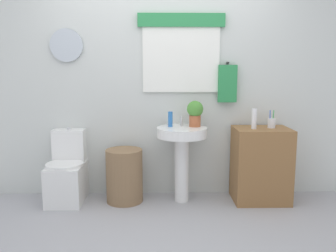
{
  "coord_description": "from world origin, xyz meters",
  "views": [
    {
      "loc": [
        0.01,
        -2.74,
        1.4
      ],
      "look_at": [
        0.08,
        0.8,
        0.82
      ],
      "focal_mm": 37.54,
      "sensor_mm": 36.0,
      "label": 1
    }
  ],
  "objects_px": {
    "laundry_hamper": "(124,176)",
    "lotion_bottle": "(254,119)",
    "toothbrush_cup": "(272,123)",
    "potted_plant": "(195,112)",
    "toilet": "(67,174)",
    "soap_bottle": "(170,119)",
    "pedestal_sink": "(182,146)",
    "wooden_cabinet": "(261,165)"
  },
  "relations": [
    {
      "from": "soap_bottle",
      "to": "toothbrush_cup",
      "type": "relative_size",
      "value": 0.86
    },
    {
      "from": "toilet",
      "to": "laundry_hamper",
      "type": "distance_m",
      "value": 0.61
    },
    {
      "from": "laundry_hamper",
      "to": "wooden_cabinet",
      "type": "relative_size",
      "value": 0.72
    },
    {
      "from": "wooden_cabinet",
      "to": "potted_plant",
      "type": "distance_m",
      "value": 0.9
    },
    {
      "from": "laundry_hamper",
      "to": "lotion_bottle",
      "type": "distance_m",
      "value": 1.48
    },
    {
      "from": "pedestal_sink",
      "to": "soap_bottle",
      "type": "height_order",
      "value": "soap_bottle"
    },
    {
      "from": "toothbrush_cup",
      "to": "toilet",
      "type": "bearing_deg",
      "value": 179.64
    },
    {
      "from": "soap_bottle",
      "to": "wooden_cabinet",
      "type": "bearing_deg",
      "value": -2.98
    },
    {
      "from": "laundry_hamper",
      "to": "wooden_cabinet",
      "type": "distance_m",
      "value": 1.45
    },
    {
      "from": "lotion_bottle",
      "to": "laundry_hamper",
      "type": "bearing_deg",
      "value": 178.3
    },
    {
      "from": "soap_bottle",
      "to": "toilet",
      "type": "bearing_deg",
      "value": -179.15
    },
    {
      "from": "soap_bottle",
      "to": "potted_plant",
      "type": "bearing_deg",
      "value": 2.2
    },
    {
      "from": "laundry_hamper",
      "to": "lotion_bottle",
      "type": "xyz_separation_m",
      "value": [
        1.35,
        -0.04,
        0.61
      ]
    },
    {
      "from": "laundry_hamper",
      "to": "toothbrush_cup",
      "type": "distance_m",
      "value": 1.65
    },
    {
      "from": "laundry_hamper",
      "to": "soap_bottle",
      "type": "height_order",
      "value": "soap_bottle"
    },
    {
      "from": "wooden_cabinet",
      "to": "laundry_hamper",
      "type": "bearing_deg",
      "value": 180.0
    },
    {
      "from": "laundry_hamper",
      "to": "toothbrush_cup",
      "type": "height_order",
      "value": "toothbrush_cup"
    },
    {
      "from": "wooden_cabinet",
      "to": "lotion_bottle",
      "type": "xyz_separation_m",
      "value": [
        -0.1,
        -0.04,
        0.5
      ]
    },
    {
      "from": "toilet",
      "to": "wooden_cabinet",
      "type": "bearing_deg",
      "value": -0.94
    },
    {
      "from": "toilet",
      "to": "soap_bottle",
      "type": "xyz_separation_m",
      "value": [
        1.1,
        0.02,
        0.58
      ]
    },
    {
      "from": "potted_plant",
      "to": "toothbrush_cup",
      "type": "xyz_separation_m",
      "value": [
        0.8,
        -0.04,
        -0.11
      ]
    },
    {
      "from": "lotion_bottle",
      "to": "soap_bottle",
      "type": "bearing_deg",
      "value": 174.03
    },
    {
      "from": "toilet",
      "to": "potted_plant",
      "type": "height_order",
      "value": "potted_plant"
    },
    {
      "from": "potted_plant",
      "to": "lotion_bottle",
      "type": "xyz_separation_m",
      "value": [
        0.6,
        -0.1,
        -0.06
      ]
    },
    {
      "from": "pedestal_sink",
      "to": "wooden_cabinet",
      "type": "distance_m",
      "value": 0.87
    },
    {
      "from": "potted_plant",
      "to": "toothbrush_cup",
      "type": "height_order",
      "value": "potted_plant"
    },
    {
      "from": "toilet",
      "to": "soap_bottle",
      "type": "relative_size",
      "value": 4.82
    },
    {
      "from": "toilet",
      "to": "toothbrush_cup",
      "type": "distance_m",
      "value": 2.23
    },
    {
      "from": "pedestal_sink",
      "to": "wooden_cabinet",
      "type": "bearing_deg",
      "value": 0.0
    },
    {
      "from": "wooden_cabinet",
      "to": "potted_plant",
      "type": "bearing_deg",
      "value": 175.11
    },
    {
      "from": "pedestal_sink",
      "to": "potted_plant",
      "type": "distance_m",
      "value": 0.38
    },
    {
      "from": "lotion_bottle",
      "to": "potted_plant",
      "type": "bearing_deg",
      "value": 170.54
    },
    {
      "from": "wooden_cabinet",
      "to": "toothbrush_cup",
      "type": "distance_m",
      "value": 0.46
    },
    {
      "from": "toilet",
      "to": "toothbrush_cup",
      "type": "height_order",
      "value": "toothbrush_cup"
    },
    {
      "from": "toothbrush_cup",
      "to": "lotion_bottle",
      "type": "bearing_deg",
      "value": -163.31
    },
    {
      "from": "toothbrush_cup",
      "to": "wooden_cabinet",
      "type": "bearing_deg",
      "value": -168.62
    },
    {
      "from": "potted_plant",
      "to": "toothbrush_cup",
      "type": "distance_m",
      "value": 0.81
    },
    {
      "from": "soap_bottle",
      "to": "lotion_bottle",
      "type": "relative_size",
      "value": 0.76
    },
    {
      "from": "toothbrush_cup",
      "to": "potted_plant",
      "type": "bearing_deg",
      "value": 177.16
    },
    {
      "from": "potted_plant",
      "to": "soap_bottle",
      "type": "bearing_deg",
      "value": -177.8
    },
    {
      "from": "potted_plant",
      "to": "laundry_hamper",
      "type": "bearing_deg",
      "value": -175.41
    },
    {
      "from": "wooden_cabinet",
      "to": "soap_bottle",
      "type": "relative_size",
      "value": 4.92
    }
  ]
}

